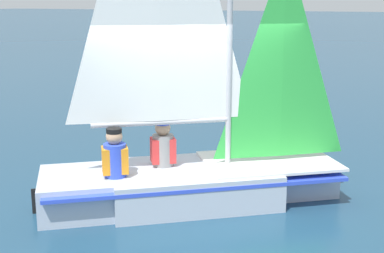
% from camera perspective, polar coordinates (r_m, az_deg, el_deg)
% --- Properties ---
extents(ground_plane, '(260.00, 260.00, 0.00)m').
position_cam_1_polar(ground_plane, '(7.77, -0.00, -7.91)').
color(ground_plane, navy).
extents(sailboat_main, '(3.69, 4.09, 5.68)m').
position_cam_1_polar(sailboat_main, '(7.53, -0.22, -2.64)').
color(sailboat_main, '#B2BCCC').
rests_on(sailboat_main, ground_plane).
extents(sailor_helm, '(0.42, 0.43, 1.16)m').
position_cam_1_polar(sailor_helm, '(7.68, -3.10, -3.22)').
color(sailor_helm, black).
rests_on(sailor_helm, ground_plane).
extents(sailor_crew, '(0.42, 0.43, 1.16)m').
position_cam_1_polar(sailor_crew, '(7.27, -8.19, -4.29)').
color(sailor_crew, black).
rests_on(sailor_crew, ground_plane).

